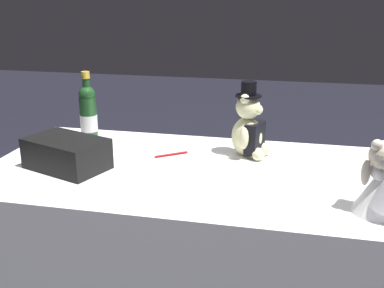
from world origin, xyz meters
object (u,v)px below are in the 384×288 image
object	(u,v)px
gift_case_black	(67,154)
signing_pen	(170,155)
teddy_bear_groom	(249,128)
champagne_bottle	(88,114)
teddy_bear_bride	(384,183)

from	to	relation	value
gift_case_black	signing_pen	bearing A→B (deg)	-148.02
teddy_bear_groom	champagne_bottle	bearing A→B (deg)	-0.87
teddy_bear_groom	signing_pen	world-z (taller)	teddy_bear_groom
teddy_bear_bride	signing_pen	world-z (taller)	teddy_bear_bride
champagne_bottle	gift_case_black	bearing A→B (deg)	98.20
teddy_bear_bride	gift_case_black	world-z (taller)	teddy_bear_bride
teddy_bear_groom	signing_pen	distance (m)	0.34
teddy_bear_bride	champagne_bottle	bearing A→B (deg)	-21.45
signing_pen	gift_case_black	size ratio (longest dim) A/B	0.37
teddy_bear_groom	champagne_bottle	size ratio (longest dim) A/B	0.96
teddy_bear_bride	gift_case_black	xyz separation A→B (m)	(1.10, -0.15, -0.05)
teddy_bear_bride	champagne_bottle	world-z (taller)	champagne_bottle
champagne_bottle	signing_pen	distance (m)	0.42
champagne_bottle	signing_pen	bearing A→B (deg)	167.87
teddy_bear_bride	gift_case_black	bearing A→B (deg)	-7.76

